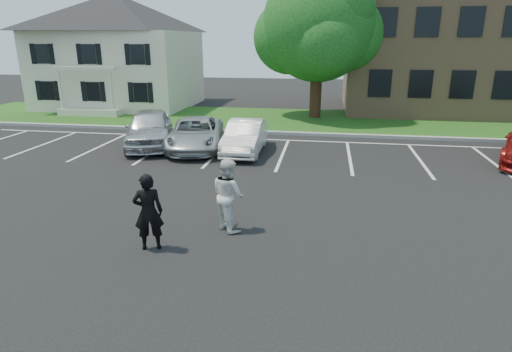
{
  "coord_description": "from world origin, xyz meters",
  "views": [
    {
      "loc": [
        1.74,
        -9.57,
        4.69
      ],
      "look_at": [
        0.0,
        1.0,
        1.25
      ],
      "focal_mm": 30.0,
      "sensor_mm": 36.0,
      "label": 1
    }
  ],
  "objects_px": {
    "car_silver_west": "(150,128)",
    "car_white_sedan": "(245,137)",
    "tree": "(320,27)",
    "man_white_shirt": "(228,195)",
    "house": "(119,52)",
    "man_black_suit": "(148,212)",
    "car_silver_minivan": "(196,134)"
  },
  "relations": [
    {
      "from": "man_white_shirt",
      "to": "car_white_sedan",
      "type": "relative_size",
      "value": 0.45
    },
    {
      "from": "man_white_shirt",
      "to": "car_silver_west",
      "type": "height_order",
      "value": "man_white_shirt"
    },
    {
      "from": "man_black_suit",
      "to": "car_white_sedan",
      "type": "bearing_deg",
      "value": -113.68
    },
    {
      "from": "house",
      "to": "man_white_shirt",
      "type": "xyz_separation_m",
      "value": [
        12.4,
        -19.64,
        -2.89
      ]
    },
    {
      "from": "house",
      "to": "man_black_suit",
      "type": "relative_size",
      "value": 5.62
    },
    {
      "from": "house",
      "to": "tree",
      "type": "relative_size",
      "value": 1.17
    },
    {
      "from": "man_black_suit",
      "to": "car_silver_west",
      "type": "distance_m",
      "value": 10.34
    },
    {
      "from": "house",
      "to": "man_black_suit",
      "type": "bearing_deg",
      "value": -62.72
    },
    {
      "from": "man_black_suit",
      "to": "car_white_sedan",
      "type": "height_order",
      "value": "man_black_suit"
    },
    {
      "from": "tree",
      "to": "man_white_shirt",
      "type": "xyz_separation_m",
      "value": [
        -1.75,
        -16.88,
        -4.41
      ]
    },
    {
      "from": "car_silver_minivan",
      "to": "car_white_sedan",
      "type": "height_order",
      "value": "car_white_sedan"
    },
    {
      "from": "car_silver_west",
      "to": "car_white_sedan",
      "type": "distance_m",
      "value": 4.51
    },
    {
      "from": "car_silver_west",
      "to": "man_white_shirt",
      "type": "bearing_deg",
      "value": -74.19
    },
    {
      "from": "tree",
      "to": "car_silver_west",
      "type": "distance_m",
      "value": 12.21
    },
    {
      "from": "tree",
      "to": "car_silver_minivan",
      "type": "xyz_separation_m",
      "value": [
        -5.08,
        -8.84,
        -4.67
      ]
    },
    {
      "from": "tree",
      "to": "man_black_suit",
      "type": "distance_m",
      "value": 19.08
    },
    {
      "from": "man_white_shirt",
      "to": "car_white_sedan",
      "type": "distance_m",
      "value": 7.83
    },
    {
      "from": "tree",
      "to": "house",
      "type": "bearing_deg",
      "value": 168.97
    },
    {
      "from": "man_white_shirt",
      "to": "car_silver_minivan",
      "type": "relative_size",
      "value": 0.38
    },
    {
      "from": "house",
      "to": "tree",
      "type": "xyz_separation_m",
      "value": [
        14.14,
        -2.76,
        1.52
      ]
    },
    {
      "from": "house",
      "to": "car_silver_minivan",
      "type": "relative_size",
      "value": 2.1
    },
    {
      "from": "house",
      "to": "car_silver_west",
      "type": "distance_m",
      "value": 13.69
    },
    {
      "from": "tree",
      "to": "car_silver_west",
      "type": "height_order",
      "value": "tree"
    },
    {
      "from": "tree",
      "to": "car_white_sedan",
      "type": "bearing_deg",
      "value": -106.98
    },
    {
      "from": "tree",
      "to": "man_white_shirt",
      "type": "bearing_deg",
      "value": -95.9
    },
    {
      "from": "man_black_suit",
      "to": "car_silver_minivan",
      "type": "xyz_separation_m",
      "value": [
        -1.77,
        9.41,
        -0.23
      ]
    },
    {
      "from": "man_white_shirt",
      "to": "car_silver_west",
      "type": "bearing_deg",
      "value": -11.35
    },
    {
      "from": "house",
      "to": "man_black_suit",
      "type": "height_order",
      "value": "house"
    },
    {
      "from": "man_white_shirt",
      "to": "car_silver_west",
      "type": "relative_size",
      "value": 0.38
    },
    {
      "from": "car_silver_west",
      "to": "car_white_sedan",
      "type": "bearing_deg",
      "value": -23.58
    },
    {
      "from": "car_silver_west",
      "to": "car_silver_minivan",
      "type": "height_order",
      "value": "car_silver_west"
    },
    {
      "from": "man_black_suit",
      "to": "man_white_shirt",
      "type": "xyz_separation_m",
      "value": [
        1.56,
        1.37,
        0.02
      ]
    }
  ]
}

